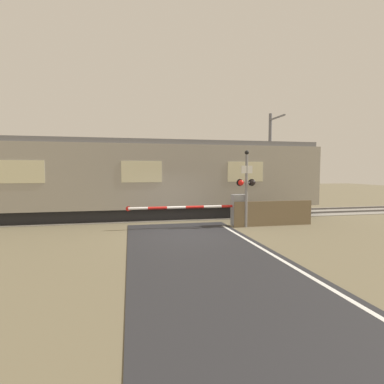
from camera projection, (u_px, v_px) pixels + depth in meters
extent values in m
plane|color=#6B6047|center=(184.00, 233.00, 11.69)|extent=(80.00, 80.00, 0.00)
cube|color=#262628|center=(294.00, 356.00, 3.88)|extent=(4.33, 20.00, 0.02)
cube|color=gray|center=(170.00, 216.00, 15.87)|extent=(36.00, 3.20, 0.03)
cube|color=#595451|center=(171.00, 217.00, 15.16)|extent=(36.00, 0.08, 0.10)
cube|color=#595451|center=(168.00, 213.00, 16.57)|extent=(36.00, 0.08, 0.10)
cube|color=black|center=(141.00, 212.00, 15.55)|extent=(17.16, 2.57, 0.60)
cube|color=#9E998E|center=(141.00, 176.00, 15.42)|extent=(18.65, 3.03, 3.10)
cube|color=slate|center=(140.00, 144.00, 15.30)|extent=(18.27, 2.79, 0.24)
cube|color=beige|center=(246.00, 172.00, 14.96)|extent=(1.86, 0.02, 0.99)
cube|color=beige|center=(142.00, 172.00, 13.91)|extent=(1.86, 0.02, 0.99)
cube|color=beige|center=(21.00, 172.00, 12.86)|extent=(1.86, 0.02, 0.99)
cube|color=gray|center=(239.00, 210.00, 13.13)|extent=(0.60, 0.44, 1.39)
cylinder|color=gray|center=(239.00, 206.00, 13.12)|extent=(0.16, 0.16, 0.18)
cylinder|color=red|center=(230.00, 206.00, 13.04)|extent=(0.79, 0.11, 0.11)
cylinder|color=white|center=(213.00, 207.00, 12.87)|extent=(0.79, 0.11, 0.11)
cylinder|color=red|center=(195.00, 207.00, 12.71)|extent=(0.79, 0.11, 0.11)
cylinder|color=white|center=(176.00, 207.00, 12.55)|extent=(0.79, 0.11, 0.11)
cylinder|color=red|center=(157.00, 208.00, 12.39)|extent=(0.79, 0.11, 0.11)
cylinder|color=white|center=(138.00, 208.00, 12.23)|extent=(0.79, 0.11, 0.11)
cylinder|color=red|center=(128.00, 209.00, 12.15)|extent=(0.20, 0.02, 0.20)
cylinder|color=gray|center=(246.00, 191.00, 12.77)|extent=(0.11, 0.11, 3.10)
cube|color=gray|center=(246.00, 183.00, 12.75)|extent=(0.65, 0.07, 0.07)
sphere|color=red|center=(241.00, 183.00, 12.64)|extent=(0.24, 0.24, 0.24)
sphere|color=black|center=(253.00, 183.00, 12.75)|extent=(0.24, 0.24, 0.24)
cylinder|color=black|center=(240.00, 183.00, 12.75)|extent=(0.30, 0.06, 0.30)
cylinder|color=black|center=(252.00, 182.00, 12.86)|extent=(0.30, 0.06, 0.30)
cube|color=white|center=(247.00, 169.00, 12.67)|extent=(0.49, 0.02, 0.32)
sphere|color=black|center=(247.00, 152.00, 12.66)|extent=(0.18, 0.18, 0.18)
cylinder|color=slate|center=(270.00, 161.00, 19.21)|extent=(0.20, 0.20, 6.06)
cube|color=slate|center=(277.00, 117.00, 18.14)|extent=(0.10, 1.80, 0.08)
cube|color=#726047|center=(274.00, 213.00, 13.14)|extent=(3.65, 0.06, 1.10)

